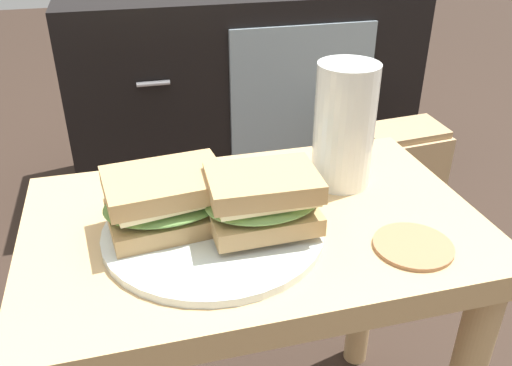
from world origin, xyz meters
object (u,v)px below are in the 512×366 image
Objects in this scene: sandwich_front at (167,199)px; paper_bag at (396,187)px; sandwich_back at (259,200)px; tv_cabinet at (239,90)px; plate at (214,230)px; coaster at (413,246)px; beer_glass at (344,128)px.

paper_bag is (0.61, 0.50, -0.35)m from sandwich_front.
sandwich_back is at bearing -22.64° from sandwich_front.
tv_cabinet is 1.02m from plate.
sandwich_front is (-0.05, 0.02, 0.04)m from plate.
tv_cabinet is 7.15× the size of sandwich_back.
plate is at bearing 158.11° from coaster.
beer_glass reaches higher than sandwich_front.
beer_glass reaches higher than sandwich_back.
coaster is at bearing -119.45° from paper_bag.
sandwich_back is at bearing -144.54° from beer_glass.
sandwich_front reaches higher than plate.
plate is 1.94× the size of sandwich_back.
sandwich_front reaches higher than paper_bag.
tv_cabinet is 3.68× the size of plate.
coaster is (-0.04, -1.05, 0.17)m from tv_cabinet.
tv_cabinet is at bearing 86.07° from beer_glass.
sandwich_back is at bearing -22.64° from plate.
beer_glass is (0.24, 0.06, 0.04)m from sandwich_front.
beer_glass is at bearing 96.85° from coaster.
sandwich_front is 1.17× the size of sandwich_back.
plate is 0.07m from sandwich_front.
sandwich_back is 0.80× the size of beer_glass.
sandwich_back is at bearing -133.10° from paper_bag.
sandwich_back is (0.10, -0.04, 0.01)m from sandwich_front.
tv_cabinet is 5.71× the size of beer_glass.
plate is at bearing -136.93° from paper_bag.
beer_glass is (-0.06, -0.89, 0.25)m from tv_cabinet.
sandwich_front is 0.94× the size of beer_glass.
plate is 1.66× the size of sandwich_front.
tv_cabinet is at bearing 75.23° from plate.
tv_cabinet is 0.92m from beer_glass.
paper_bag is at bearing 50.43° from beer_glass.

